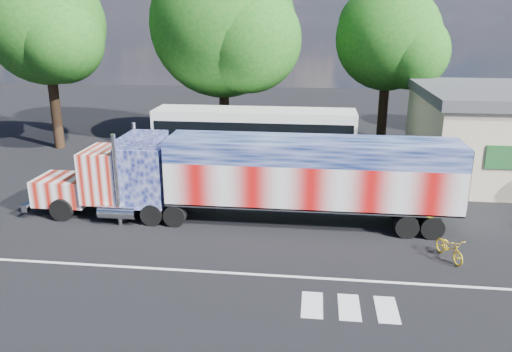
# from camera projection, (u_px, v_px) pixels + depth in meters

# --- Properties ---
(ground) EXTENTS (100.00, 100.00, 0.00)m
(ground) POSITION_uv_depth(u_px,v_px,m) (248.00, 239.00, 21.23)
(ground) COLOR black
(lane_markings) EXTENTS (30.00, 2.67, 0.01)m
(lane_markings) POSITION_uv_depth(u_px,v_px,m) (281.00, 287.00, 17.47)
(lane_markings) COLOR silver
(lane_markings) RESTS_ON ground
(semi_truck) EXTENTS (19.85, 3.14, 4.23)m
(semi_truck) POSITION_uv_depth(u_px,v_px,m) (257.00, 176.00, 22.59)
(semi_truck) COLOR black
(semi_truck) RESTS_ON ground
(coach_bus) EXTENTS (12.51, 2.91, 3.64)m
(coach_bus) POSITION_uv_depth(u_px,v_px,m) (254.00, 137.00, 31.31)
(coach_bus) COLOR white
(coach_bus) RESTS_ON ground
(woman) EXTENTS (0.75, 0.64, 1.75)m
(woman) POSITION_uv_depth(u_px,v_px,m) (120.00, 202.00, 23.10)
(woman) COLOR slate
(woman) RESTS_ON ground
(bicycle) EXTENTS (1.18, 1.87, 0.93)m
(bicycle) POSITION_uv_depth(u_px,v_px,m) (450.00, 248.00, 19.39)
(bicycle) COLOR gold
(bicycle) RESTS_ON ground
(tree_nw_a) EXTENTS (8.46, 8.05, 12.62)m
(tree_nw_a) POSITION_uv_depth(u_px,v_px,m) (47.00, 26.00, 33.88)
(tree_nw_a) COLOR black
(tree_nw_a) RESTS_ON ground
(tree_n_mid) EXTENTS (10.61, 10.10, 13.68)m
(tree_n_mid) POSITION_uv_depth(u_px,v_px,m) (225.00, 25.00, 34.59)
(tree_n_mid) COLOR black
(tree_n_mid) RESTS_ON ground
(tree_ne_a) EXTENTS (7.82, 7.44, 11.42)m
(tree_ne_a) POSITION_uv_depth(u_px,v_px,m) (390.00, 39.00, 35.43)
(tree_ne_a) COLOR black
(tree_ne_a) RESTS_ON ground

